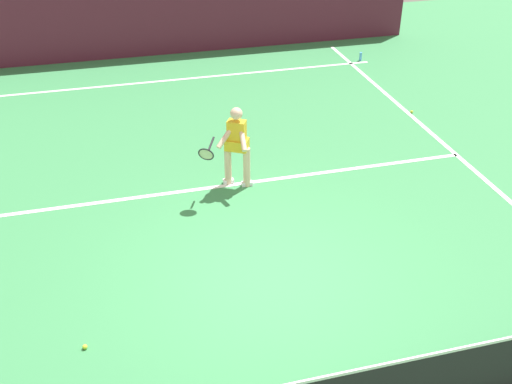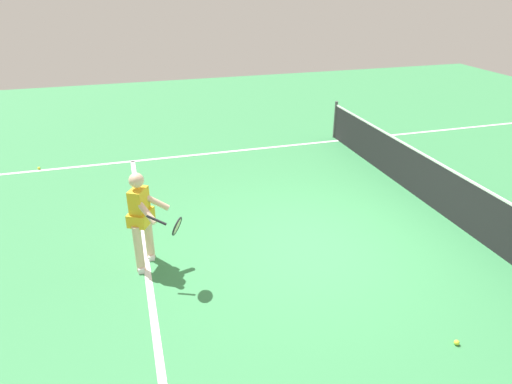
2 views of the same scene
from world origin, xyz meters
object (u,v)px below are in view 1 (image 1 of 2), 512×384
object	(u,v)px
tennis_ball_near	(412,112)
water_bottle	(361,56)
tennis_player	(236,144)
tennis_ball_mid	(85,347)

from	to	relation	value
tennis_ball_near	water_bottle	bearing A→B (deg)	-94.17
tennis_player	tennis_ball_near	size ratio (longest dim) A/B	23.48
tennis_player	tennis_ball_near	world-z (taller)	tennis_player
water_bottle	tennis_ball_near	bearing A→B (deg)	85.83
tennis_ball_mid	tennis_player	bearing A→B (deg)	-128.87
tennis_ball_near	water_bottle	xyz separation A→B (m)	(-0.27, -3.65, 0.09)
tennis_ball_near	water_bottle	size ratio (longest dim) A/B	0.28
tennis_ball_near	tennis_player	bearing A→B (deg)	24.60
tennis_ball_mid	tennis_ball_near	bearing A→B (deg)	-143.04
water_bottle	tennis_player	bearing A→B (deg)	49.50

